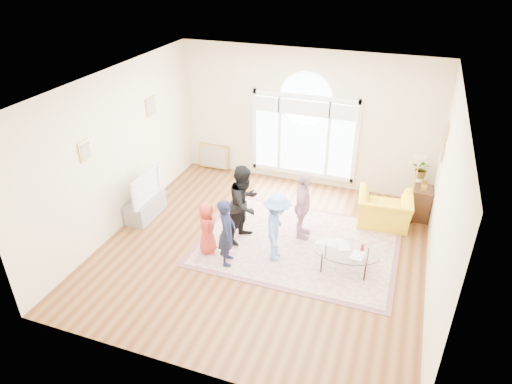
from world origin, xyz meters
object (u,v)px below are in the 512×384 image
(area_rug, at_px, (298,244))
(television, at_px, (143,186))
(coffee_table, at_px, (346,252))
(armchair, at_px, (384,210))
(tv_console, at_px, (145,207))

(area_rug, height_order, television, television)
(coffee_table, distance_m, armchair, 1.82)
(area_rug, bearing_deg, coffee_table, -24.94)
(tv_console, bearing_deg, coffee_table, -5.20)
(television, xyz_separation_m, armchair, (4.82, 1.36, -0.39))
(television, xyz_separation_m, coffee_table, (4.34, -0.40, -0.33))
(television, bearing_deg, area_rug, 1.09)
(tv_console, height_order, coffee_table, coffee_table)
(area_rug, xyz_separation_m, coffee_table, (0.99, -0.46, 0.39))
(area_rug, relative_size, armchair, 3.36)
(coffee_table, relative_size, armchair, 1.13)
(area_rug, bearing_deg, armchair, 41.43)
(armchair, bearing_deg, tv_console, 10.62)
(tv_console, relative_size, television, 0.91)
(area_rug, relative_size, coffee_table, 2.97)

